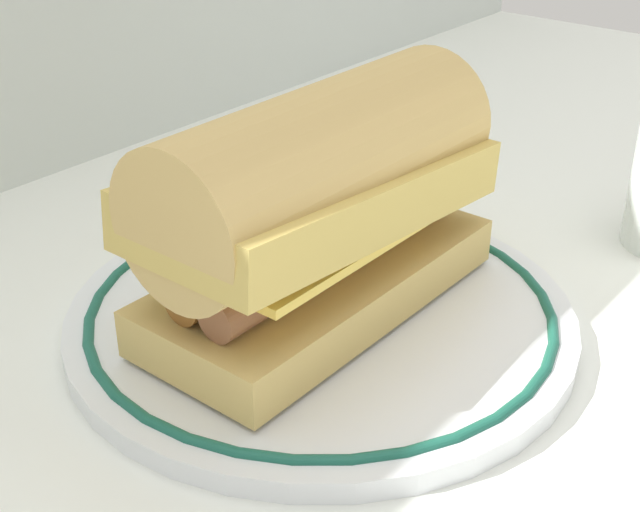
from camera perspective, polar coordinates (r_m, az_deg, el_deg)
The scene contains 3 objects.
ground_plane at distance 0.49m, azimuth 2.00°, elevation -5.35°, with size 1.50×1.50×0.00m, color white.
plate at distance 0.50m, azimuth 0.00°, elevation -3.78°, with size 0.28×0.28×0.01m.
sausage_sandwich at distance 0.46m, azimuth 0.00°, elevation 3.54°, with size 0.21×0.09×0.12m.
Camera 1 is at (-0.33, -0.24, 0.27)m, focal length 49.71 mm.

